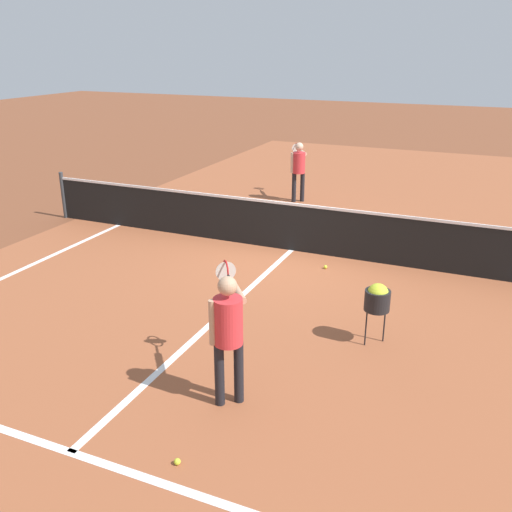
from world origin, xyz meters
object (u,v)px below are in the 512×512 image
(ball_hopper, at_px, (377,298))
(tennis_ball_near_net, at_px, (325,267))
(player_near, at_px, (228,326))
(tennis_ball_mid_court, at_px, (177,462))
(player_far, at_px, (299,165))
(net, at_px, (292,226))

(ball_hopper, bearing_deg, tennis_ball_near_net, 120.74)
(player_near, xyz_separation_m, tennis_ball_near_net, (-0.17, 4.31, -0.92))
(tennis_ball_mid_court, bearing_deg, player_near, 89.78)
(player_near, bearing_deg, tennis_ball_near_net, 92.30)
(player_far, bearing_deg, net, -72.37)
(net, bearing_deg, player_near, -77.87)
(player_far, bearing_deg, tennis_ball_near_net, -64.33)
(player_near, bearing_deg, player_far, 104.44)
(net, relative_size, ball_hopper, 12.91)
(net, distance_m, player_far, 3.73)
(tennis_ball_mid_court, bearing_deg, ball_hopper, 68.48)
(net, height_order, player_near, player_near)
(net, relative_size, tennis_ball_mid_court, 171.05)
(net, height_order, tennis_ball_mid_court, net)
(player_far, xyz_separation_m, tennis_ball_near_net, (2.02, -4.20, -0.89))
(ball_hopper, bearing_deg, player_far, 117.54)
(player_near, bearing_deg, ball_hopper, 58.18)
(player_near, relative_size, tennis_ball_mid_court, 23.41)
(player_far, distance_m, ball_hopper, 7.39)
(ball_hopper, xyz_separation_m, tennis_ball_near_net, (-1.39, 2.34, -0.64))
(tennis_ball_near_net, bearing_deg, ball_hopper, -59.26)
(player_near, height_order, player_far, player_near)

